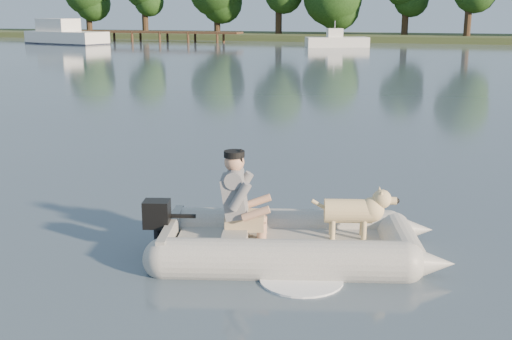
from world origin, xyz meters
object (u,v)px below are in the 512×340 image
(man, at_px, (236,193))
(dog, at_px, (348,215))
(dinghy, at_px, (294,210))
(motorboat, at_px, (337,35))
(dock, at_px, (154,36))
(cabin_cruiser, at_px, (66,31))

(man, bearing_deg, dog, -0.00)
(dinghy, height_order, dog, dinghy)
(man, xyz_separation_m, motorboat, (-7.29, 47.83, 0.21))
(dog, distance_m, motorboat, 48.25)
(dock, relative_size, motorboat, 3.30)
(man, height_order, motorboat, motorboat)
(dog, xyz_separation_m, motorboat, (-8.69, 47.46, 0.49))
(motorboat, bearing_deg, dog, -101.68)
(dock, xyz_separation_m, motorboat, (19.04, -3.85, 0.53))
(man, distance_m, cabin_cruiser, 55.71)
(man, relative_size, motorboat, 0.21)
(motorboat, bearing_deg, dinghy, -102.50)
(dog, bearing_deg, dinghy, -175.43)
(dinghy, bearing_deg, dock, 103.07)
(man, bearing_deg, dinghy, -4.24)
(dog, bearing_deg, motorboat, 85.74)
(dock, relative_size, man, 15.56)
(man, xyz_separation_m, dog, (1.40, 0.37, -0.28))
(cabin_cruiser, bearing_deg, dog, -36.60)
(dinghy, distance_m, cabin_cruiser, 56.03)
(man, height_order, dog, man)
(dinghy, distance_m, motorboat, 48.37)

